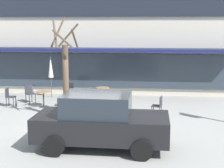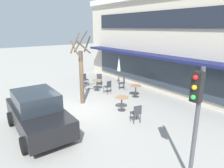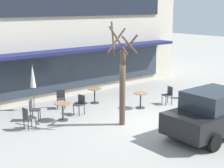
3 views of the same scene
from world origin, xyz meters
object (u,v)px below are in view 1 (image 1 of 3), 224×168
Objects in this scene: cafe_table_near_wall at (103,92)px; cafe_table_by_tree at (43,96)px; cafe_chair_4 at (66,96)px; cafe_chair_3 at (30,92)px; street_tree at (65,74)px; cafe_chair_1 at (158,105)px; parked_sedan at (100,121)px; cafe_chair_0 at (70,90)px; patio_umbrella_green_folded at (51,67)px; cafe_table_streetside at (122,102)px; cafe_chair_2 at (9,96)px.

cafe_table_near_wall is 1.00× the size of cafe_table_by_tree.
cafe_chair_3 is at bearing 163.46° from cafe_chair_4.
cafe_table_by_tree is at bearing 127.91° from street_tree.
cafe_chair_1 is 4.57m from cafe_chair_4.
parked_sedan is at bearing -53.65° from cafe_chair_3.
cafe_chair_0 is at bearing 110.41° from parked_sedan.
cafe_chair_3 is at bearing -156.68° from cafe_chair_0.
cafe_table_near_wall is at bearing -17.48° from patio_umbrella_green_folded.
patio_umbrella_green_folded reaches higher than cafe_chair_1.
cafe_chair_0 is 1.41m from cafe_chair_4.
patio_umbrella_green_folded is at bearing 113.32° from street_tree.
cafe_table_near_wall is 2.95m from cafe_table_by_tree.
cafe_table_near_wall is 2.41m from cafe_table_streetside.
cafe_chair_3 is (-1.87, -0.81, 0.00)m from cafe_chair_0.
cafe_table_streetside is 5.55m from cafe_chair_2.
cafe_chair_4 is at bearing 6.04° from cafe_chair_2.
cafe_table_streetside is at bearing -21.08° from cafe_chair_4.
street_tree reaches higher than patio_umbrella_green_folded.
patio_umbrella_green_folded is 2.88m from cafe_chair_2.
cafe_table_streetside is 0.18× the size of street_tree.
cafe_table_streetside is 0.85× the size of cafe_chair_0.
cafe_chair_4 is at bearing 103.27° from street_tree.
parked_sedan reaches higher than cafe_chair_3.
cafe_table_streetside is at bearing -61.27° from cafe_table_near_wall.
cafe_chair_2 is at bearing -128.31° from cafe_chair_3.
cafe_table_streetside is at bearing -12.58° from cafe_table_by_tree.
patio_umbrella_green_folded is 6.66m from cafe_chair_1.
cafe_table_streetside is 0.85× the size of cafe_chair_1.
cafe_chair_0 is 7.25m from parked_sedan.
parked_sedan is (3.44, -5.16, 0.36)m from cafe_table_by_tree.
cafe_table_near_wall is 0.85× the size of cafe_chair_2.
parked_sedan reaches higher than cafe_chair_2.
cafe_chair_2 is 0.21× the size of parked_sedan.
cafe_table_by_tree is 6.21m from parked_sedan.
street_tree reaches higher than cafe_chair_4.
parked_sedan reaches higher than cafe_table_by_tree.
street_tree reaches higher than cafe_chair_1.
cafe_chair_2 is at bearing -146.66° from cafe_chair_0.
cafe_table_streetside is at bearing 166.01° from cafe_chair_1.
cafe_table_by_tree is at bearing 167.42° from cafe_table_streetside.
cafe_chair_0 is at bearing 100.38° from street_tree.
cafe_table_streetside is at bearing -36.70° from patio_umbrella_green_folded.
cafe_table_streetside is 0.85× the size of cafe_chair_2.
patio_umbrella_green_folded reaches higher than parked_sedan.
cafe_chair_3 is 7.43m from parked_sedan.
parked_sedan reaches higher than cafe_table_streetside.
cafe_chair_1 is (4.47, -2.86, 0.00)m from cafe_chair_0.
parked_sedan reaches higher than cafe_table_near_wall.
cafe_chair_4 is at bearing 161.40° from cafe_chair_1.
cafe_table_by_tree is 0.85× the size of cafe_chair_0.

